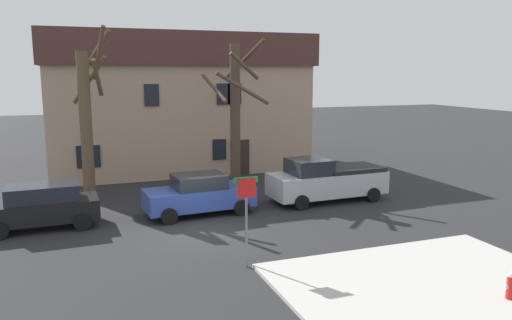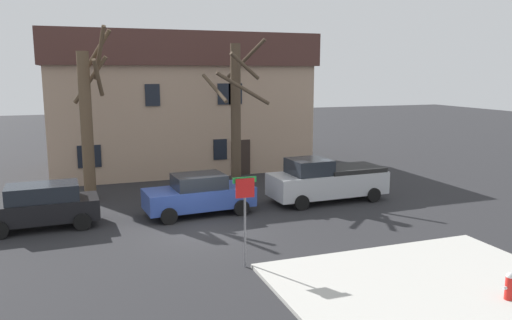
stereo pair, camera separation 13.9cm
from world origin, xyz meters
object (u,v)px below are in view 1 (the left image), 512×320
object	(u,v)px
car_black_wagon	(42,206)
car_blue_sedan	(199,194)
tree_bare_mid	(235,111)
building_main	(176,101)
street_sign_pole	(246,205)
tree_bare_near	(87,118)
fire_hydrant	(511,285)
bicycle_leaning	(61,198)
pickup_truck_silver	(326,180)

from	to	relation	value
car_black_wagon	car_blue_sedan	size ratio (longest dim) A/B	0.91
tree_bare_mid	car_blue_sedan	distance (m)	5.99
building_main	street_sign_pole	distance (m)	18.07
car_black_wagon	building_main	bearing A→B (deg)	56.28
tree_bare_near	tree_bare_mid	bearing A→B (deg)	-1.27
fire_hydrant	building_main	bearing A→B (deg)	100.82
car_black_wagon	fire_hydrant	size ratio (longest dim) A/B	5.82
fire_hydrant	bicycle_leaning	xyz separation A→B (m)	(-11.31, 14.50, -0.14)
car_blue_sedan	street_sign_pole	xyz separation A→B (m)	(-0.04, -6.33, 1.14)
street_sign_pole	bicycle_leaning	distance (m)	11.33
tree_bare_mid	building_main	bearing A→B (deg)	102.28
car_blue_sedan	fire_hydrant	size ratio (longest dim) A/B	6.37
car_blue_sedan	pickup_truck_silver	bearing A→B (deg)	1.54
bicycle_leaning	tree_bare_near	bearing A→B (deg)	32.27
tree_bare_near	street_sign_pole	bearing A→B (deg)	-68.37
tree_bare_mid	car_black_wagon	world-z (taller)	tree_bare_mid
building_main	pickup_truck_silver	distance (m)	12.78
pickup_truck_silver	building_main	bearing A→B (deg)	113.08
tree_bare_near	car_blue_sedan	xyz separation A→B (m)	(4.25, -4.27, -3.07)
pickup_truck_silver	street_sign_pole	xyz separation A→B (m)	(-6.26, -6.50, 1.01)
pickup_truck_silver	fire_hydrant	world-z (taller)	pickup_truck_silver
car_black_wagon	bicycle_leaning	distance (m)	3.35
car_blue_sedan	building_main	bearing A→B (deg)	83.27
tree_bare_near	car_blue_sedan	world-z (taller)	tree_bare_near
building_main	bicycle_leaning	bearing A→B (deg)	-130.59
street_sign_pole	bicycle_leaning	world-z (taller)	street_sign_pole
car_black_wagon	bicycle_leaning	size ratio (longest dim) A/B	2.56
car_blue_sedan	street_sign_pole	distance (m)	6.43
tree_bare_mid	fire_hydrant	distance (m)	15.84
building_main	fire_hydrant	world-z (taller)	building_main
tree_bare_near	fire_hydrant	distance (m)	18.61
building_main	tree_bare_mid	size ratio (longest dim) A/B	2.04
building_main	car_black_wagon	xyz separation A→B (m)	(-7.60, -11.39, -3.31)
tree_bare_near	bicycle_leaning	size ratio (longest dim) A/B	4.82
building_main	tree_bare_near	distance (m)	9.19
building_main	tree_bare_near	xyz separation A→B (m)	(-5.61, -7.28, -0.28)
tree_bare_mid	pickup_truck_silver	xyz separation A→B (m)	(3.23, -3.94, -3.05)
car_black_wagon	car_blue_sedan	xyz separation A→B (m)	(6.24, -0.16, -0.04)
tree_bare_near	pickup_truck_silver	distance (m)	11.61
building_main	fire_hydrant	distance (m)	23.35
car_blue_sedan	street_sign_pole	bearing A→B (deg)	-90.40
car_black_wagon	street_sign_pole	distance (m)	9.04
car_blue_sedan	fire_hydrant	distance (m)	12.47
tree_bare_mid	pickup_truck_silver	world-z (taller)	tree_bare_mid
building_main	pickup_truck_silver	size ratio (longest dim) A/B	2.80
street_sign_pole	car_blue_sedan	bearing A→B (deg)	89.60
tree_bare_mid	pickup_truck_silver	bearing A→B (deg)	-50.65
car_blue_sedan	bicycle_leaning	bearing A→B (deg)	148.81
tree_bare_near	bicycle_leaning	xyz separation A→B (m)	(-1.37, -0.87, -3.57)
building_main	fire_hydrant	xyz separation A→B (m)	(4.33, -22.64, -3.71)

